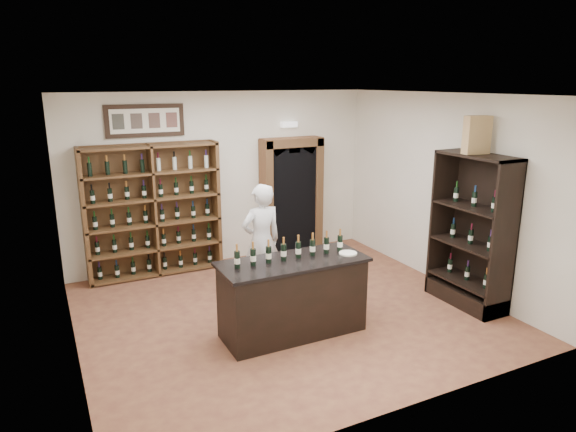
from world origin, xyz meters
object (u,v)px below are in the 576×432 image
at_px(side_cabinet, 471,254).
at_px(wine_crate, 477,135).
at_px(tasting_counter, 293,298).
at_px(counter_bottle_0, 237,259).
at_px(shopkeeper, 261,241).
at_px(wine_shelf, 153,210).

xyz_separation_m(side_cabinet, wine_crate, (-0.06, 0.04, 1.70)).
bearing_deg(side_cabinet, tasting_counter, 173.72).
xyz_separation_m(counter_bottle_0, side_cabinet, (3.44, -0.35, -0.35)).
distance_m(counter_bottle_0, side_cabinet, 3.48).
bearing_deg(shopkeeper, tasting_counter, 80.82).
relative_size(wine_shelf, shopkeeper, 1.27).
height_order(counter_bottle_0, side_cabinet, side_cabinet).
bearing_deg(shopkeeper, side_cabinet, 145.28).
distance_m(tasting_counter, counter_bottle_0, 0.95).
xyz_separation_m(wine_shelf, tasting_counter, (1.10, -2.93, -0.61)).
relative_size(side_cabinet, wine_crate, 4.28).
xyz_separation_m(counter_bottle_0, wine_crate, (3.39, -0.31, 1.35)).
bearing_deg(tasting_counter, wine_shelf, 110.56).
bearing_deg(tasting_counter, counter_bottle_0, 175.90).
xyz_separation_m(tasting_counter, wine_crate, (2.67, -0.26, 1.96)).
distance_m(tasting_counter, side_cabinet, 2.75).
height_order(wine_shelf, tasting_counter, wine_shelf).
height_order(counter_bottle_0, wine_crate, wine_crate).
relative_size(wine_shelf, wine_crate, 4.28).
distance_m(counter_bottle_0, shopkeeper, 1.49).
height_order(wine_shelf, side_cabinet, same).
distance_m(side_cabinet, shopkeeper, 3.04).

